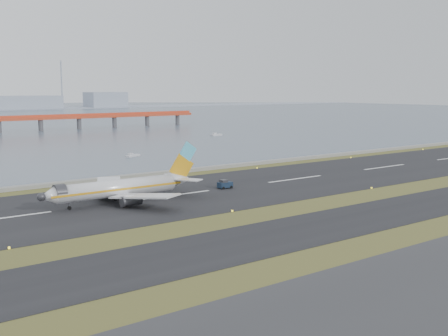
% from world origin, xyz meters
% --- Properties ---
extents(ground, '(1000.00, 1000.00, 0.00)m').
position_xyz_m(ground, '(0.00, 0.00, 0.00)').
color(ground, '#374819').
rests_on(ground, ground).
extents(taxiway_strip, '(1000.00, 18.00, 0.10)m').
position_xyz_m(taxiway_strip, '(0.00, -12.00, 0.05)').
color(taxiway_strip, black).
rests_on(taxiway_strip, ground).
extents(runway_strip, '(1000.00, 45.00, 0.10)m').
position_xyz_m(runway_strip, '(0.00, 30.00, 0.05)').
color(runway_strip, black).
rests_on(runway_strip, ground).
extents(seawall, '(1000.00, 2.50, 1.00)m').
position_xyz_m(seawall, '(0.00, 60.00, 0.50)').
color(seawall, gray).
rests_on(seawall, ground).
extents(airliner, '(38.52, 32.89, 12.80)m').
position_xyz_m(airliner, '(-13.72, 29.56, 3.46)').
color(airliner, silver).
rests_on(airliner, ground).
extents(pushback_tug, '(3.65, 2.17, 2.34)m').
position_xyz_m(pushback_tug, '(15.12, 30.06, 1.13)').
color(pushback_tug, '#142237').
rests_on(pushback_tug, ground).
extents(workboat_near, '(6.52, 4.03, 1.51)m').
position_xyz_m(workboat_near, '(28.00, 104.31, 0.48)').
color(workboat_near, silver).
rests_on(workboat_near, ground).
extents(workboat_far, '(6.94, 2.91, 1.64)m').
position_xyz_m(workboat_far, '(108.42, 161.26, 0.52)').
color(workboat_far, silver).
rests_on(workboat_far, ground).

